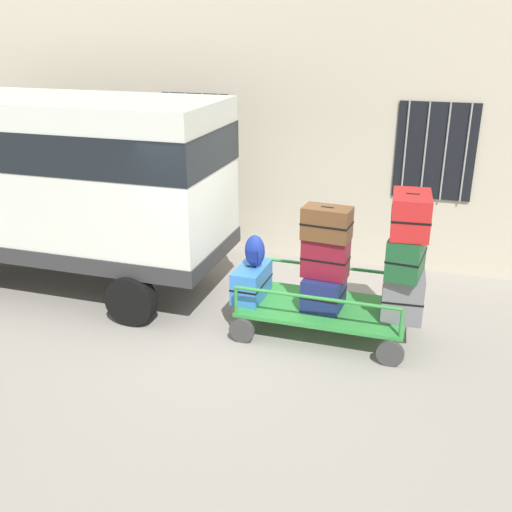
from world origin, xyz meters
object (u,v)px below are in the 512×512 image
at_px(van, 58,174).
at_px(suitcase_midleft_top, 327,223).
at_px(suitcase_center_bottom, 403,295).
at_px(suitcase_midleft_bottom, 324,292).
at_px(suitcase_center_top, 411,214).
at_px(suitcase_left_bottom, 252,282).
at_px(suitcase_midleft_middle, 325,258).
at_px(luggage_cart, 323,310).
at_px(backpack, 255,251).
at_px(suitcase_center_middle, 407,255).

bearing_deg(van, suitcase_midleft_top, -5.74).
height_order(van, suitcase_center_bottom, van).
bearing_deg(suitcase_midleft_bottom, suitcase_center_top, 1.72).
relative_size(suitcase_left_bottom, suitcase_midleft_top, 1.17).
bearing_deg(suitcase_midleft_bottom, suitcase_midleft_middle, 90.00).
relative_size(luggage_cart, suitcase_midleft_middle, 3.62).
height_order(suitcase_midleft_bottom, suitcase_midleft_top, suitcase_midleft_top).
relative_size(suitcase_midleft_bottom, suitcase_center_bottom, 0.96).
distance_m(suitcase_midleft_top, suitcase_center_bottom, 1.31).
bearing_deg(luggage_cart, backpack, -179.90).
xyz_separation_m(suitcase_midleft_bottom, suitcase_center_middle, (0.99, -0.00, 0.64)).
height_order(van, suitcase_center_top, van).
height_order(van, suitcase_midleft_top, van).
relative_size(suitcase_midleft_middle, suitcase_center_middle, 0.83).
distance_m(van, suitcase_center_middle, 5.17).
bearing_deg(suitcase_center_top, van, 175.83).
xyz_separation_m(suitcase_midleft_middle, suitcase_center_middle, (0.99, -0.00, 0.16)).
bearing_deg(suitcase_center_top, suitcase_center_middle, -90.00).
height_order(luggage_cart, suitcase_midleft_top, suitcase_midleft_top).
bearing_deg(suitcase_midleft_top, luggage_cart, 90.00).
distance_m(suitcase_center_middle, backpack, 1.95).
bearing_deg(suitcase_center_bottom, van, 175.93).
relative_size(suitcase_midleft_top, suitcase_center_top, 0.84).
xyz_separation_m(suitcase_midleft_bottom, suitcase_midleft_middle, (0.00, 0.00, 0.48)).
distance_m(van, suitcase_left_bottom, 3.37).
relative_size(luggage_cart, suitcase_midleft_top, 3.50).
xyz_separation_m(luggage_cart, suitcase_center_middle, (0.99, -0.02, 0.91)).
relative_size(luggage_cart, suitcase_left_bottom, 3.00).
xyz_separation_m(luggage_cart, backpack, (-0.95, -0.00, 0.73)).
distance_m(suitcase_midleft_middle, backpack, 0.95).
bearing_deg(suitcase_left_bottom, suitcase_midleft_bottom, -0.50).
relative_size(luggage_cart, suitcase_center_bottom, 3.66).
xyz_separation_m(luggage_cart, suitcase_midleft_middle, (0.00, -0.02, 0.75)).
bearing_deg(suitcase_center_top, suitcase_midleft_middle, -178.42).
bearing_deg(suitcase_midleft_middle, suitcase_midleft_bottom, -90.00).
relative_size(suitcase_midleft_middle, suitcase_midleft_top, 0.97).
bearing_deg(suitcase_midleft_top, van, 174.26).
bearing_deg(suitcase_midleft_top, suitcase_center_bottom, 2.94).
relative_size(luggage_cart, suitcase_center_middle, 3.02).
xyz_separation_m(suitcase_center_bottom, backpack, (-1.94, -0.02, 0.37)).
distance_m(van, suitcase_midleft_top, 4.16).
height_order(suitcase_left_bottom, suitcase_center_top, suitcase_center_top).
height_order(luggage_cart, suitcase_midleft_bottom, suitcase_midleft_bottom).
distance_m(van, suitcase_midleft_bottom, 4.31).
xyz_separation_m(suitcase_left_bottom, suitcase_midleft_middle, (0.99, -0.01, 0.47)).
bearing_deg(suitcase_midleft_middle, van, 174.46).
bearing_deg(suitcase_center_bottom, suitcase_midleft_top, -177.06).
distance_m(suitcase_center_top, backpack, 2.06).
relative_size(suitcase_midleft_middle, backpack, 1.38).
distance_m(van, backpack, 3.29).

